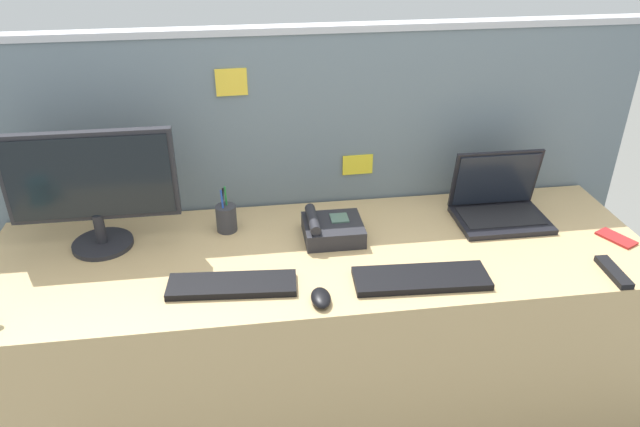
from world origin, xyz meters
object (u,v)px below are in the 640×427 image
object	(u,v)px
keyboard_spare	(232,285)
pen_cup	(226,218)
desktop_monitor	(91,184)
desk_phone	(331,229)
laptop	(499,202)
computer_mouse_right_hand	(321,298)
keyboard_main	(421,278)
tv_remote	(614,272)
cell_phone_red_case	(616,238)

from	to	relation	value
keyboard_spare	pen_cup	xyz separation A→B (m)	(-0.01, 0.36, 0.04)
desktop_monitor	desk_phone	size ratio (longest dim) A/B	2.70
laptop	computer_mouse_right_hand	bearing A→B (deg)	-149.55
laptop	keyboard_spare	xyz separation A→B (m)	(-0.99, -0.32, -0.05)
laptop	keyboard_spare	distance (m)	1.04
desktop_monitor	desk_phone	world-z (taller)	desktop_monitor
keyboard_main	keyboard_spare	xyz separation A→B (m)	(-0.59, 0.05, 0.00)
laptop	keyboard_main	bearing A→B (deg)	-137.57
keyboard_main	tv_remote	distance (m)	0.63
laptop	keyboard_spare	size ratio (longest dim) A/B	0.83
desktop_monitor	pen_cup	world-z (taller)	desktop_monitor
cell_phone_red_case	tv_remote	size ratio (longest dim) A/B	0.76
cell_phone_red_case	desktop_monitor	bearing A→B (deg)	147.40
desk_phone	cell_phone_red_case	distance (m)	1.01
desk_phone	keyboard_spare	size ratio (longest dim) A/B	0.52
keyboard_spare	cell_phone_red_case	distance (m)	1.35
keyboard_main	tv_remote	xyz separation A→B (m)	(0.62, -0.05, -0.00)
desktop_monitor	cell_phone_red_case	distance (m)	1.82
desktop_monitor	tv_remote	world-z (taller)	desktop_monitor
computer_mouse_right_hand	pen_cup	xyz separation A→B (m)	(-0.28, 0.47, 0.04)
pen_cup	cell_phone_red_case	size ratio (longest dim) A/B	1.32
keyboard_main	cell_phone_red_case	world-z (taller)	keyboard_main
desk_phone	computer_mouse_right_hand	size ratio (longest dim) A/B	2.06
keyboard_spare	tv_remote	distance (m)	1.22
laptop	keyboard_main	xyz separation A→B (m)	(-0.40, -0.37, -0.05)
desktop_monitor	cell_phone_red_case	bearing A→B (deg)	-6.82
keyboard_spare	computer_mouse_right_hand	distance (m)	0.29
laptop	tv_remote	distance (m)	0.47
laptop	keyboard_main	distance (m)	0.55
computer_mouse_right_hand	cell_phone_red_case	xyz separation A→B (m)	(1.09, 0.21, -0.01)
tv_remote	desk_phone	bearing A→B (deg)	160.07
computer_mouse_right_hand	laptop	bearing A→B (deg)	30.76
keyboard_spare	pen_cup	world-z (taller)	pen_cup
desktop_monitor	laptop	bearing A→B (deg)	0.00
desk_phone	cell_phone_red_case	xyz separation A→B (m)	(1.00, -0.15, -0.03)
computer_mouse_right_hand	tv_remote	world-z (taller)	computer_mouse_right_hand
keyboard_spare	desktop_monitor	bearing A→B (deg)	148.69
keyboard_main	keyboard_spare	distance (m)	0.59
desk_phone	tv_remote	xyz separation A→B (m)	(0.86, -0.35, -0.03)
keyboard_main	pen_cup	distance (m)	0.73
cell_phone_red_case	tv_remote	xyz separation A→B (m)	(-0.13, -0.20, 0.01)
desk_phone	computer_mouse_right_hand	bearing A→B (deg)	-103.68
tv_remote	desktop_monitor	bearing A→B (deg)	168.22
cell_phone_red_case	keyboard_main	bearing A→B (deg)	165.57
laptop	tv_remote	xyz separation A→B (m)	(0.22, -0.42, -0.05)
desktop_monitor	keyboard_main	distance (m)	1.12
laptop	cell_phone_red_case	bearing A→B (deg)	-31.01
desk_phone	keyboard_main	world-z (taller)	desk_phone
cell_phone_red_case	tv_remote	distance (m)	0.24
laptop	tv_remote	world-z (taller)	laptop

